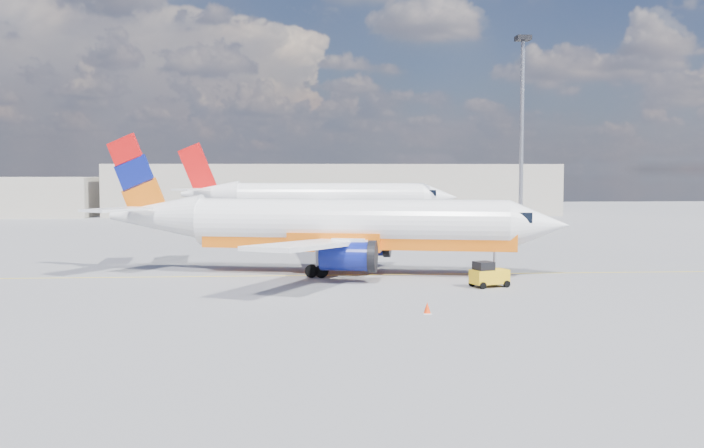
{
  "coord_description": "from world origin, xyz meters",
  "views": [
    {
      "loc": [
        -1.37,
        -49.88,
        7.2
      ],
      "look_at": [
        2.53,
        2.91,
        3.5
      ],
      "focal_mm": 40.0,
      "sensor_mm": 36.0,
      "label": 1
    }
  ],
  "objects": [
    {
      "name": "taxi_line",
      "position": [
        0.0,
        3.0,
        0.01
      ],
      "size": [
        70.0,
        0.15,
        0.01
      ],
      "primitive_type": "cube",
      "color": "yellow",
      "rests_on": "ground"
    },
    {
      "name": "ground",
      "position": [
        0.0,
        0.0,
        0.0
      ],
      "size": [
        240.0,
        240.0,
        0.0
      ],
      "primitive_type": "plane",
      "color": "slate",
      "rests_on": "ground"
    },
    {
      "name": "gse_tug",
      "position": [
        10.46,
        -3.04,
        0.75
      ],
      "size": [
        2.5,
        2.0,
        1.59
      ],
      "rotation": [
        0.0,
        0.0,
        0.34
      ],
      "color": "black",
      "rests_on": "ground"
    },
    {
      "name": "terminal_annex",
      "position": [
        -45.0,
        72.0,
        3.0
      ],
      "size": [
        26.0,
        10.0,
        6.0
      ],
      "primitive_type": "cube",
      "color": "#AEA595",
      "rests_on": "ground"
    },
    {
      "name": "floodlight_mast",
      "position": [
        24.59,
        38.39,
        13.37
      ],
      "size": [
        1.63,
        1.63,
        22.31
      ],
      "color": "#9C9CA4",
      "rests_on": "ground"
    },
    {
      "name": "main_jet",
      "position": [
        1.51,
        3.97,
        3.29
      ],
      "size": [
        32.69,
        25.11,
        9.86
      ],
      "rotation": [
        0.0,
        0.0,
        -0.22
      ],
      "color": "white",
      "rests_on": "ground"
    },
    {
      "name": "terminal_main",
      "position": [
        5.0,
        75.0,
        4.0
      ],
      "size": [
        70.0,
        14.0,
        8.0
      ],
      "primitive_type": "cube",
      "color": "#AEA595",
      "rests_on": "ground"
    },
    {
      "name": "traffic_cone",
      "position": [
        5.22,
        -11.61,
        0.29
      ],
      "size": [
        0.42,
        0.42,
        0.59
      ],
      "color": "white",
      "rests_on": "ground"
    },
    {
      "name": "second_jet",
      "position": [
        2.07,
        47.32,
        3.51
      ],
      "size": [
        34.77,
        27.33,
        10.54
      ],
      "rotation": [
        0.0,
        0.0,
        -0.11
      ],
      "color": "white",
      "rests_on": "ground"
    }
  ]
}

